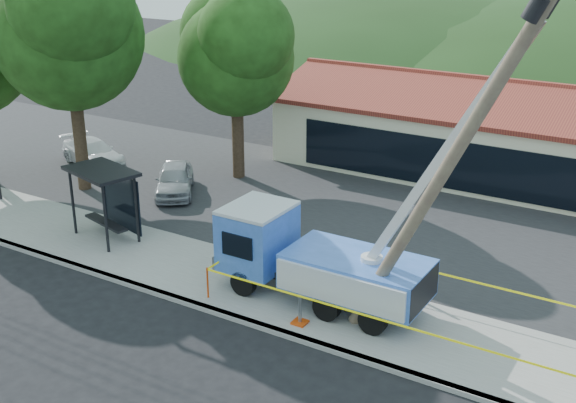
% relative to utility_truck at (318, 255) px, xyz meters
% --- Properties ---
extents(ground, '(120.00, 120.00, 0.00)m').
position_rel_utility_truck_xyz_m(ground, '(-2.13, -4.34, -1.68)').
color(ground, black).
rests_on(ground, ground).
extents(curb, '(60.00, 0.25, 0.15)m').
position_rel_utility_truck_xyz_m(curb, '(-2.13, -2.24, -1.61)').
color(curb, gray).
rests_on(curb, ground).
extents(sidewalk, '(60.00, 4.00, 0.15)m').
position_rel_utility_truck_xyz_m(sidewalk, '(-2.13, -0.34, -1.61)').
color(sidewalk, gray).
rests_on(sidewalk, ground).
extents(parking_lot, '(60.00, 12.00, 0.10)m').
position_rel_utility_truck_xyz_m(parking_lot, '(-2.13, 7.66, -1.63)').
color(parking_lot, '#28282B').
rests_on(parking_lot, ground).
extents(strip_mall, '(22.50, 8.53, 4.67)m').
position_rel_utility_truck_xyz_m(strip_mall, '(1.87, 15.64, 0.20)').
color(strip_mall, beige).
rests_on(strip_mall, ground).
extents(tree_west_near, '(7.56, 6.72, 10.80)m').
position_rel_utility_truck_xyz_m(tree_west_near, '(-14.13, 3.66, 5.84)').
color(tree_west_near, '#332316').
rests_on(tree_west_near, ground).
extents(tree_lot, '(6.30, 5.60, 8.94)m').
position_rel_utility_truck_xyz_m(tree_lot, '(-9.13, 8.66, 4.53)').
color(tree_lot, '#332316').
rests_on(tree_lot, ground).
extents(hill_west, '(78.40, 56.00, 28.00)m').
position_rel_utility_truck_xyz_m(hill_west, '(-17.13, 50.66, -1.68)').
color(hill_west, '#1A3312').
rests_on(hill_west, ground).
extents(utility_truck, '(10.14, 3.63, 10.71)m').
position_rel_utility_truck_xyz_m(utility_truck, '(0.00, 0.00, 0.00)').
color(utility_truck, black).
rests_on(utility_truck, ground).
extents(leaning_pole, '(5.25, 1.99, 10.62)m').
position_rel_utility_truck_xyz_m(leaning_pole, '(4.33, -0.64, 4.23)').
color(leaning_pole, brown).
rests_on(leaning_pole, ground).
extents(bus_shelter, '(3.14, 2.37, 2.71)m').
position_rel_utility_truck_xyz_m(bus_shelter, '(-9.12, 0.22, 0.46)').
color(bus_shelter, black).
rests_on(bus_shelter, ground).
extents(caution_tape, '(11.79, 3.59, 1.04)m').
position_rel_utility_truck_xyz_m(caution_tape, '(2.87, 0.02, -0.76)').
color(caution_tape, '#DA410B').
rests_on(caution_tape, ground).
extents(car_silver, '(3.56, 4.08, 1.33)m').
position_rel_utility_truck_xyz_m(car_silver, '(-10.20, 5.27, -1.68)').
color(car_silver, '#A3A6AA').
rests_on(car_silver, ground).
extents(car_white, '(4.63, 2.94, 1.25)m').
position_rel_utility_truck_xyz_m(car_white, '(-16.33, 6.37, -1.68)').
color(car_white, silver).
rests_on(car_white, ground).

